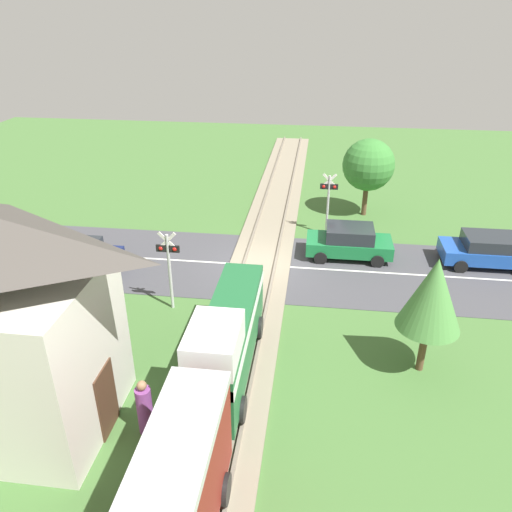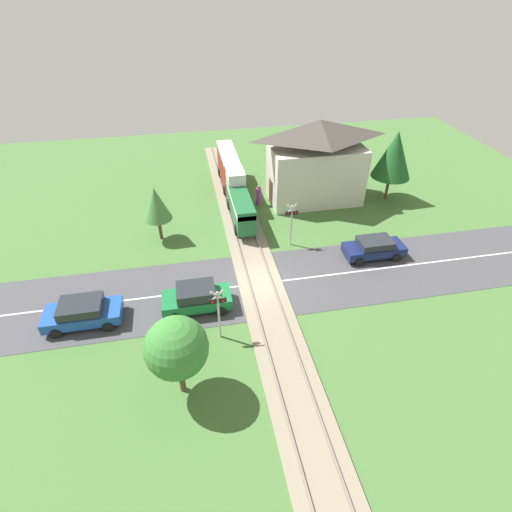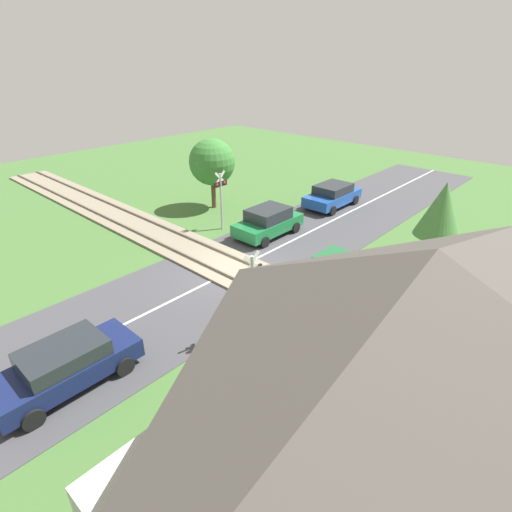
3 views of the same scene
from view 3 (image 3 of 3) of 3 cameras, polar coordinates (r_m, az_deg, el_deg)
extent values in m
plane|color=#426B33|center=(18.29, -3.21, -2.04)|extent=(60.00, 60.00, 0.00)
cube|color=#424247|center=(18.29, -3.21, -2.01)|extent=(48.00, 6.40, 0.02)
cube|color=silver|center=(18.28, -3.21, -1.98)|extent=(48.00, 0.12, 0.00)
cube|color=gray|center=(18.27, -3.22, -1.87)|extent=(2.80, 48.00, 0.12)
cube|color=slate|center=(18.66, -1.65, -0.77)|extent=(0.10, 48.00, 0.12)
cube|color=slate|center=(17.78, -4.88, -2.35)|extent=(0.10, 48.00, 0.12)
cube|color=#1E6033|center=(13.79, 20.12, -6.69)|extent=(1.35, 6.29, 1.90)
cube|color=silver|center=(13.53, 20.46, -4.84)|extent=(1.37, 6.29, 0.36)
cube|color=silver|center=(12.66, 29.89, -4.56)|extent=(1.35, 2.01, 0.90)
cylinder|color=black|center=(15.51, 13.92, -5.94)|extent=(0.14, 0.76, 0.76)
cylinder|color=black|center=(14.44, 11.05, -8.29)|extent=(0.14, 0.76, 0.76)
cylinder|color=black|center=(14.50, 28.03, -11.25)|extent=(0.14, 0.76, 0.76)
cylinder|color=black|center=(13.35, 26.21, -14.34)|extent=(0.14, 0.76, 0.76)
cube|color=#197038|center=(21.60, 1.74, 4.48)|extent=(3.98, 1.80, 0.63)
cube|color=#23282D|center=(21.37, 1.77, 6.04)|extent=(2.19, 1.65, 0.62)
cylinder|color=black|center=(20.29, 1.26, 1.98)|extent=(0.60, 0.18, 0.60)
cylinder|color=black|center=(21.41, -2.36, 3.34)|extent=(0.60, 0.18, 0.60)
cylinder|color=black|center=(22.14, 5.70, 4.04)|extent=(0.60, 0.18, 0.60)
cylinder|color=black|center=(23.17, 2.15, 5.21)|extent=(0.60, 0.18, 0.60)
cube|color=#141E4C|center=(13.33, -25.41, -14.29)|extent=(4.13, 1.70, 0.61)
cube|color=#23282D|center=(13.00, -25.89, -12.44)|extent=(2.27, 1.56, 0.48)
cylinder|color=black|center=(14.49, -21.73, -11.38)|extent=(0.60, 0.18, 0.60)
cylinder|color=black|center=(13.26, -18.22, -14.75)|extent=(0.60, 0.18, 0.60)
cylinder|color=black|center=(13.95, -31.76, -15.59)|extent=(0.60, 0.18, 0.60)
cylinder|color=black|center=(12.66, -29.22, -19.69)|extent=(0.60, 0.18, 0.60)
cube|color=#1E4CA8|center=(26.43, 10.84, 8.22)|extent=(4.18, 1.87, 0.62)
cube|color=#23282D|center=(26.25, 10.95, 9.43)|extent=(2.30, 1.72, 0.54)
cylinder|color=black|center=(24.97, 10.90, 6.36)|extent=(0.60, 0.18, 0.60)
cylinder|color=black|center=(25.93, 7.40, 7.39)|extent=(0.60, 0.18, 0.60)
cylinder|color=black|center=(27.21, 14.01, 7.75)|extent=(0.60, 0.18, 0.60)
cylinder|color=black|center=(28.09, 10.68, 8.67)|extent=(0.60, 0.18, 0.60)
cylinder|color=#B7B7B7|center=(22.20, -5.00, 7.71)|extent=(0.12, 0.12, 3.19)
cube|color=black|center=(21.89, -5.11, 10.24)|extent=(0.90, 0.08, 0.28)
sphere|color=red|center=(22.06, -4.59, 10.39)|extent=(0.18, 0.18, 0.18)
sphere|color=red|center=(21.71, -5.64, 10.08)|extent=(0.18, 0.18, 0.18)
cube|color=silver|center=(21.80, -5.14, 11.05)|extent=(0.72, 0.04, 0.72)
cube|color=silver|center=(21.80, -5.14, 11.05)|extent=(0.72, 0.04, 0.72)
cylinder|color=#B7B7B7|center=(13.24, -0.57, -6.19)|extent=(0.12, 0.12, 3.19)
cube|color=black|center=(12.71, -0.59, -2.33)|extent=(0.90, 0.08, 0.28)
sphere|color=red|center=(12.54, -1.43, -2.77)|extent=(0.18, 0.18, 0.18)
sphere|color=red|center=(12.89, 0.23, -1.90)|extent=(0.18, 0.18, 0.18)
cube|color=silver|center=(12.56, -0.60, -1.04)|extent=(0.72, 0.04, 0.72)
cube|color=silver|center=(12.56, -0.60, -1.04)|extent=(0.72, 0.04, 0.72)
cube|color=beige|center=(7.86, 17.50, -30.06)|extent=(7.51, 4.15, 4.71)
pyramid|color=#47423D|center=(5.24, 23.14, -6.11)|extent=(8.11, 4.48, 1.43)
cube|color=#472D1E|center=(11.29, 25.65, -19.95)|extent=(0.06, 1.10, 2.10)
cylinder|color=#7F3D84|center=(12.26, 26.83, -17.83)|extent=(0.44, 0.44, 1.51)
sphere|color=#936B4C|center=(11.69, 27.74, -14.65)|extent=(0.28, 0.28, 0.28)
cylinder|color=brown|center=(19.65, 23.87, 0.47)|extent=(0.24, 0.24, 1.70)
cone|color=#477F3D|center=(18.92, 25.01, 6.05)|extent=(2.01, 2.01, 2.41)
cylinder|color=brown|center=(25.91, -6.07, 8.75)|extent=(0.28, 0.28, 1.72)
sphere|color=#387A33|center=(25.35, -6.30, 13.20)|extent=(2.85, 2.85, 2.85)
camera|label=1|loc=(16.23, 79.79, 13.27)|focal=35.00mm
camera|label=2|loc=(34.98, -26.41, 36.91)|focal=28.00mm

